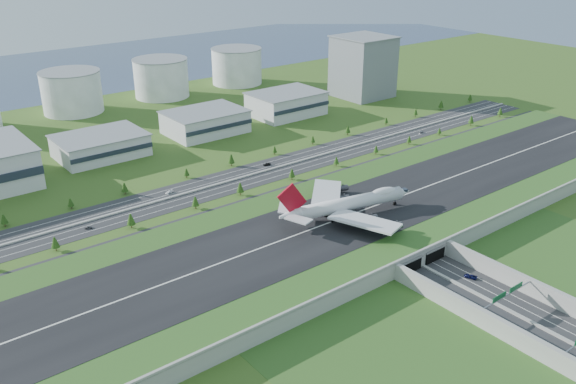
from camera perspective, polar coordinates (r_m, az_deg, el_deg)
ground at (r=328.36m, az=5.81°, el=-3.43°), size 1200.00×1200.00×0.00m
airfield_deck at (r=326.45m, az=5.85°, el=-2.79°), size 520.00×100.00×9.20m
underpass_road at (r=274.42m, az=20.49°, el=-10.07°), size 38.80×120.40×8.00m
sign_gantry_near at (r=274.34m, az=19.82°, el=-9.09°), size 38.70×0.70×9.80m
north_expressway at (r=395.44m, az=-3.70°, el=1.51°), size 560.00×36.00×0.12m
tree_row at (r=398.74m, az=-2.45°, el=2.44°), size 505.63×48.64×8.28m
hangar_mid_a at (r=446.94m, az=-17.14°, el=4.16°), size 58.00×42.00×15.00m
hangar_mid_b at (r=481.09m, az=-7.75°, el=6.50°), size 58.00×42.00×17.00m
hangar_mid_c at (r=523.89m, az=-0.17°, el=8.25°), size 58.00×42.00×19.00m
office_tower at (r=584.63m, az=7.03°, el=11.53°), size 46.00×46.00×55.00m
fuel_tank_b at (r=561.14m, az=-19.57°, el=8.79°), size 50.00×50.00×35.00m
fuel_tank_c at (r=592.54m, az=-11.77°, el=10.39°), size 50.00×50.00×35.00m
fuel_tank_d at (r=633.86m, az=-4.81°, el=11.64°), size 50.00×50.00×35.00m
bay_water at (r=733.49m, az=-21.40°, el=10.38°), size 1200.00×260.00×0.06m
boeing_747 at (r=321.07m, az=5.60°, el=-1.10°), size 79.56×74.42×24.91m
car_0 at (r=277.62m, az=15.31°, el=-9.54°), size 2.93×4.41×1.39m
car_1 at (r=259.77m, az=22.96°, el=-13.30°), size 2.13×4.30×1.35m
car_2 at (r=295.00m, az=16.72°, el=-7.57°), size 4.59×6.47×1.64m
car_4 at (r=343.32m, az=-18.17°, el=-3.16°), size 4.43×2.89×1.40m
car_5 at (r=411.98m, az=-1.99°, el=2.62°), size 5.40×3.25×1.68m
car_6 at (r=488.92m, az=12.35°, el=5.49°), size 5.24×2.97×1.38m
car_7 at (r=375.62m, az=-11.07°, el=-0.00°), size 5.63×3.66×1.52m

